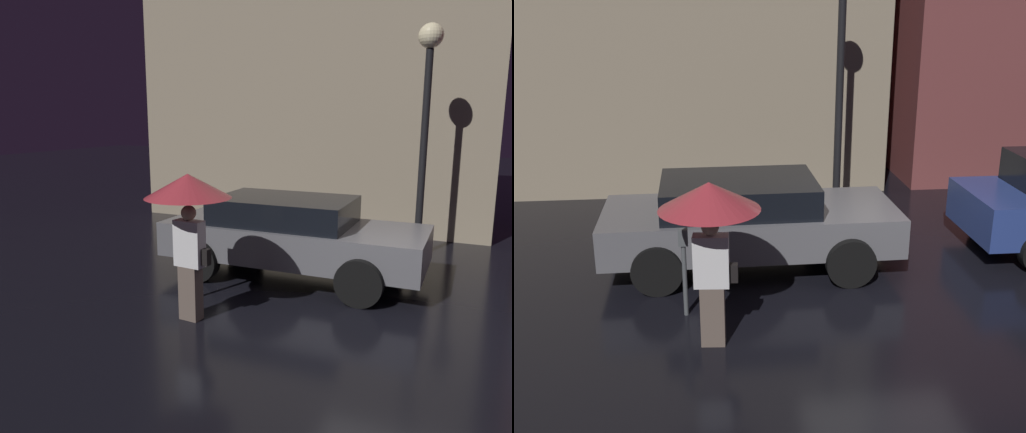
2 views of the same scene
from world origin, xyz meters
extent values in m
plane|color=black|center=(0.00, 0.00, 0.00)|extent=(60.00, 60.00, 0.00)
cube|color=gray|center=(-3.33, 6.50, 5.27)|extent=(8.90, 3.00, 10.55)
cube|color=slate|center=(-2.00, 1.29, 0.65)|extent=(4.42, 1.84, 0.58)
cube|color=black|center=(-2.17, 1.29, 1.16)|extent=(2.31, 1.60, 0.44)
cylinder|color=black|center=(-0.64, 2.17, 0.36)|extent=(0.72, 0.22, 0.72)
cylinder|color=black|center=(-0.64, 0.40, 0.36)|extent=(0.72, 0.22, 0.72)
cylinder|color=black|center=(-3.36, 2.17, 0.36)|extent=(0.72, 0.22, 0.72)
cylinder|color=black|center=(-3.36, 0.40, 0.36)|extent=(0.72, 0.22, 0.72)
cube|color=#66564C|center=(-2.61, -1.03, 0.38)|extent=(0.30, 0.21, 0.76)
cube|color=white|center=(-2.61, -1.03, 1.07)|extent=(0.42, 0.22, 0.63)
sphere|color=tan|center=(-2.61, -1.03, 1.49)|extent=(0.21, 0.21, 0.21)
cylinder|color=black|center=(-2.61, -1.03, 1.32)|extent=(0.02, 0.02, 0.75)
cone|color=#B2333D|center=(-2.61, -1.03, 1.85)|extent=(1.16, 1.16, 0.32)
cube|color=black|center=(-2.39, -1.03, 0.92)|extent=(0.17, 0.11, 0.22)
cylinder|color=#4C5154|center=(-2.96, -0.26, 0.49)|extent=(0.06, 0.06, 0.97)
cube|color=#4C5154|center=(-2.96, -0.26, 1.08)|extent=(0.12, 0.10, 0.22)
cylinder|color=black|center=(-0.23, 3.53, 1.98)|extent=(0.14, 0.14, 3.96)
sphere|color=#F9EAB7|center=(-0.23, 3.53, 4.18)|extent=(0.45, 0.45, 0.45)
camera|label=1|loc=(0.94, -6.51, 2.77)|focal=35.00mm
camera|label=2|loc=(-2.61, -7.84, 3.95)|focal=45.00mm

